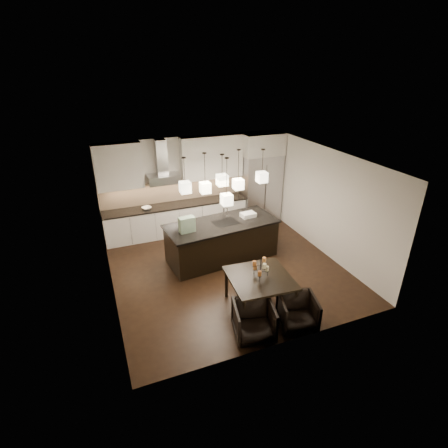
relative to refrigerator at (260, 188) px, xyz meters
name	(u,v)px	position (x,y,z in m)	size (l,w,h in m)	color
floor	(227,269)	(-2.10, -2.38, -1.08)	(5.50, 5.50, 0.02)	black
ceiling	(227,159)	(-2.10, -2.38, 1.73)	(5.50, 5.50, 0.02)	white
wall_back	(193,183)	(-2.10, 0.38, 0.32)	(5.50, 0.02, 2.80)	silver
wall_front	(289,280)	(-2.10, -5.14, 0.32)	(5.50, 0.02, 2.80)	silver
wall_left	(105,238)	(-4.86, -2.38, 0.32)	(0.02, 5.50, 2.80)	silver
wall_right	(325,202)	(0.66, -2.38, 0.32)	(0.02, 5.50, 2.80)	silver
refrigerator	(260,188)	(0.00, 0.00, 0.00)	(1.20, 0.72, 2.15)	#B7B7BA
fridge_panel	(262,144)	(0.00, 0.00, 1.40)	(1.26, 0.72, 0.65)	silver
lower_cabinets	(177,219)	(-2.73, 0.05, -0.64)	(4.21, 0.62, 0.88)	silver
countertop	(176,205)	(-2.73, 0.05, -0.17)	(4.21, 0.66, 0.04)	black
backsplash	(173,191)	(-2.73, 0.35, 0.16)	(4.21, 0.02, 0.63)	beige
upper_cab_left	(118,167)	(-4.20, 0.19, 1.10)	(1.25, 0.35, 1.25)	silver
upper_cab_right	(212,157)	(-1.55, 0.19, 1.10)	(1.86, 0.35, 1.25)	silver
hood_canopy	(164,179)	(-3.03, 0.10, 0.65)	(0.90, 0.52, 0.24)	#B7B7BA
hood_chimney	(161,157)	(-3.03, 0.21, 1.24)	(0.30, 0.28, 0.96)	#B7B7BA
fruit_bowl	(147,208)	(-3.60, 0.00, -0.12)	(0.26, 0.26, 0.06)	silver
island_body	(222,241)	(-2.03, -1.84, -0.59)	(2.76, 1.11, 0.97)	black
island_top	(222,224)	(-2.03, -1.84, -0.08)	(2.85, 1.19, 0.04)	black
faucet	(224,213)	(-1.93, -1.72, 0.15)	(0.11, 0.27, 0.42)	silver
tote_bag	(187,225)	(-2.98, -1.99, 0.13)	(0.38, 0.20, 0.38)	#19552C
food_container	(248,215)	(-1.24, -1.74, 0.00)	(0.38, 0.27, 0.11)	silver
dining_table	(259,292)	(-2.04, -4.02, -0.70)	(1.25, 1.25, 0.75)	black
candelabra	(261,268)	(-2.04, -4.02, -0.10)	(0.36, 0.36, 0.44)	black
candle_a	(267,268)	(-1.90, -4.03, -0.14)	(0.08, 0.08, 0.10)	beige
candle_b	(255,267)	(-2.10, -3.90, -0.14)	(0.08, 0.08, 0.10)	#DF8E47
candle_c	(260,273)	(-2.12, -4.14, -0.14)	(0.08, 0.08, 0.10)	#A75B26
candle_d	(264,260)	(-1.92, -3.94, 0.02)	(0.08, 0.08, 0.10)	#DF8E47
candle_e	(254,263)	(-2.17, -3.99, 0.02)	(0.08, 0.08, 0.10)	#A75B26
candle_f	(264,266)	(-2.03, -4.15, 0.02)	(0.08, 0.08, 0.10)	beige
armchair_left	(254,321)	(-2.51, -4.74, -0.73)	(0.74, 0.76, 0.69)	black
armchair_right	(298,312)	(-1.60, -4.81, -0.75)	(0.70, 0.72, 0.66)	black
pendant_a	(185,187)	(-2.94, -1.85, 1.02)	(0.24, 0.24, 0.26)	white
pendant_b	(205,188)	(-2.37, -1.63, 0.86)	(0.24, 0.24, 0.26)	white
pendant_c	(222,180)	(-2.04, -1.90, 1.10)	(0.24, 0.24, 0.26)	white
pendant_d	(238,184)	(-1.49, -1.62, 0.84)	(0.24, 0.24, 0.26)	white
pendant_e	(262,177)	(-0.93, -1.81, 1.02)	(0.24, 0.24, 0.26)	white
pendant_f	(227,200)	(-2.06, -2.24, 0.73)	(0.24, 0.24, 0.26)	white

